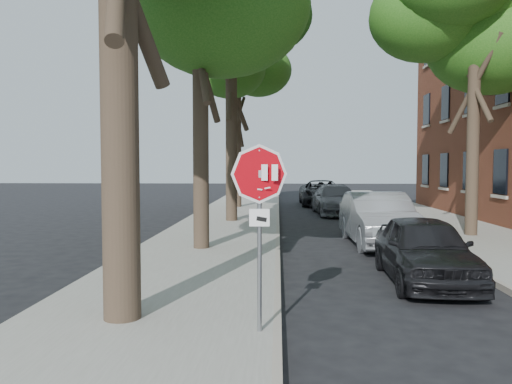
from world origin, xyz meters
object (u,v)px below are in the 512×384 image
car_c (336,200)px  car_a (424,249)px  car_b (378,219)px  tree_far (237,79)px  car_d (322,193)px  tree_mid_b (231,32)px  tree_right (474,20)px  stop_sign (259,201)px

car_c → car_a: bearing=-91.8°
car_b → car_c: (-0.19, 9.57, -0.07)m
tree_far → car_d: (4.93, 2.38, -6.45)m
tree_mid_b → car_a: (5.02, -10.55, -7.30)m
tree_mid_b → car_d: size_ratio=1.88×
tree_mid_b → car_d: 12.71m
tree_mid_b → tree_right: 9.34m
tree_mid_b → car_c: tree_mid_b is taller
stop_sign → tree_right: (6.68, 10.14, 5.26)m
tree_mid_b → car_a: tree_mid_b is taller
tree_right → car_d: 15.33m
car_c → car_d: size_ratio=0.91×
car_b → car_d: 15.15m
stop_sign → car_a: size_ratio=0.64×
car_a → car_c: (-0.19, 14.35, 0.03)m
tree_right → car_a: tree_right is taller
tree_right → car_b: bearing=-152.5°
tree_mid_b → tree_far: 7.04m
tree_mid_b → tree_far: tree_mid_b is taller
tree_far → car_c: (5.13, -3.19, -6.48)m
tree_right → car_b: 7.46m
tree_far → tree_mid_b: bearing=-87.6°
tree_right → car_c: size_ratio=1.85×
car_a → stop_sign: bearing=-130.3°
tree_mid_b → car_a: size_ratio=2.54×
stop_sign → tree_right: bearing=56.6°
tree_far → car_a: (5.32, -17.54, -6.52)m
stop_sign → tree_right: size_ratio=0.28×
tree_mid_b → car_b: tree_mid_b is taller
car_d → tree_far: bearing=-154.2°
tree_far → car_d: tree_far is taller
tree_far → car_c: size_ratio=1.85×
tree_right → car_d: bearing=105.7°
tree_right → car_b: size_ratio=1.91×
tree_right → car_a: size_ratio=2.28×
tree_mid_b → car_d: (4.63, 9.37, -7.23)m
car_a → car_b: bearing=92.2°
tree_far → car_c: 8.86m
car_b → car_c: size_ratio=0.97×
stop_sign → car_b: stop_sign is taller
car_a → tree_mid_b: bearing=117.7°
stop_sign → car_c: (3.11, 17.95, -1.22)m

